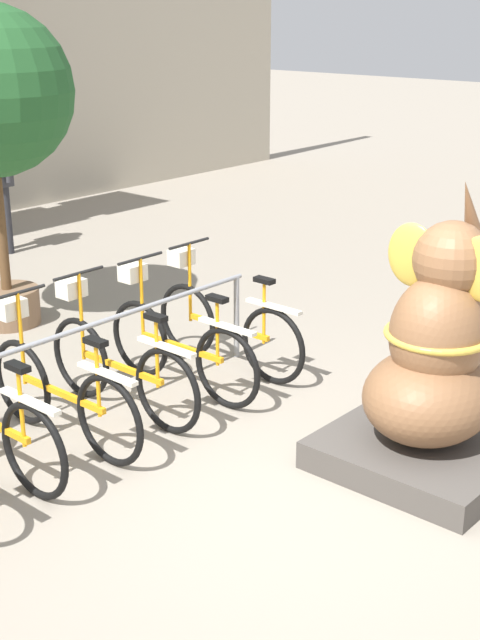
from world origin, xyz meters
name	(u,v)px	position (x,y,z in m)	size (l,w,h in m)	color
ground_plane	(308,496)	(0.00, 0.00, 0.00)	(60.00, 60.00, 0.00)	gray
bike_rack	(47,358)	(-0.55, 1.95, 0.62)	(4.24, 0.05, 0.77)	gray
bicycle_3	(60,390)	(-0.55, 1.82, 0.41)	(0.48, 1.66, 1.06)	black
bicycle_4	(118,363)	(0.05, 1.88, 0.41)	(0.48, 1.66, 1.06)	black
bicycle_5	(178,343)	(0.66, 1.83, 0.41)	(0.48, 1.66, 1.06)	black
bicycle_6	(225,323)	(1.26, 1.86, 0.41)	(0.48, 1.66, 1.06)	black
elephant_statue	(434,373)	(0.92, -0.34, 0.66)	(1.26, 1.26, 1.98)	#4C4742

